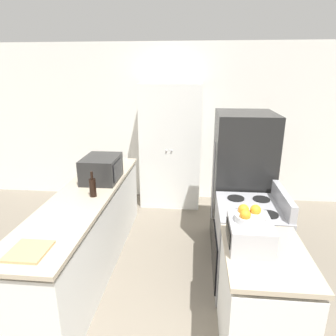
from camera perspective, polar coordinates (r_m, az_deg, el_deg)
name	(u,v)px	position (r m, az deg, el deg)	size (l,w,h in m)	color
wall_back	(177,124)	(5.10, 1.76, 8.34)	(7.00, 0.06, 2.60)	white
counter_left	(88,231)	(3.55, -14.98, -11.58)	(0.60, 2.73, 0.90)	silver
counter_right	(261,305)	(2.63, 17.26, -23.71)	(0.60, 0.81, 0.90)	silver
pantry_cabinet	(171,146)	(4.87, 0.51, 4.14)	(0.95, 0.55, 1.98)	white
stove	(248,246)	(3.23, 14.94, -14.22)	(0.66, 0.71, 1.06)	#9E9EA3
refrigerator	(241,183)	(3.76, 13.72, -2.76)	(0.69, 0.78, 1.71)	black
microwave	(102,169)	(3.63, -12.53, -0.13)	(0.40, 0.51, 0.29)	black
wine_bottle	(93,187)	(3.20, -14.15, -3.53)	(0.07, 0.07, 0.27)	black
toaster_oven	(250,233)	(2.35, 15.27, -11.94)	(0.32, 0.40, 0.20)	#B2B2B7
fruit_bowl	(249,215)	(2.29, 15.23, -8.72)	(0.22, 0.22, 0.11)	silver
cutting_board	(29,251)	(2.45, -25.00, -14.16)	(0.27, 0.28, 0.02)	tan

